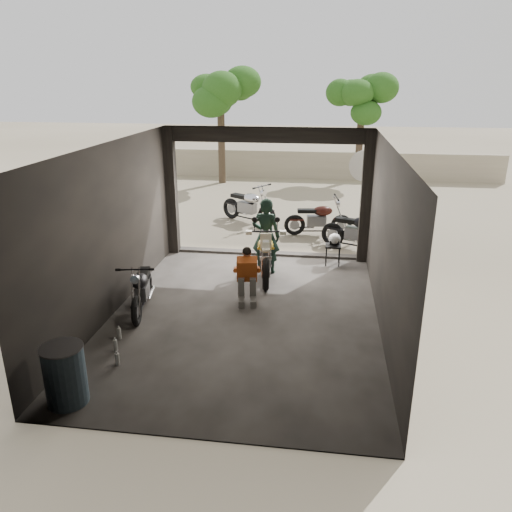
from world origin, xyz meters
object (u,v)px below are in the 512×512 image
(outside_bike_a, at_px, (248,203))
(sign_post, at_px, (364,180))
(left_bike, at_px, (141,285))
(helmet, at_px, (335,239))
(rider, at_px, (266,236))
(mechanic, at_px, (247,277))
(stool, at_px, (333,248))
(oil_drum, at_px, (65,376))
(main_bike, at_px, (265,250))
(outside_bike_c, at_px, (359,228))
(outside_bike_b, at_px, (318,216))

(outside_bike_a, xyz_separation_m, sign_post, (3.34, -1.40, 1.07))
(left_bike, height_order, helmet, left_bike)
(rider, xyz_separation_m, sign_post, (2.30, 2.73, 0.81))
(mechanic, xyz_separation_m, stool, (1.72, 2.35, -0.10))
(oil_drum, bearing_deg, outside_bike_a, 83.43)
(main_bike, relative_size, mechanic, 1.81)
(outside_bike_c, xyz_separation_m, stool, (-0.66, -1.18, -0.17))
(main_bike, distance_m, outside_bike_b, 3.57)
(sign_post, bearing_deg, outside_bike_c, -121.03)
(rider, bearing_deg, main_bike, 99.26)
(main_bike, distance_m, outside_bike_c, 3.07)
(left_bike, distance_m, outside_bike_b, 6.33)
(rider, relative_size, helmet, 5.84)
(mechanic, bearing_deg, outside_bike_c, 47.18)
(outside_bike_c, xyz_separation_m, oil_drum, (-4.32, -7.18, -0.17))
(left_bike, xyz_separation_m, rider, (2.13, 2.32, 0.36))
(outside_bike_c, distance_m, rider, 2.91)
(outside_bike_b, bearing_deg, main_bike, 154.01)
(main_bike, bearing_deg, sign_post, 45.52)
(oil_drum, bearing_deg, rider, 68.09)
(stool, distance_m, sign_post, 2.50)
(main_bike, distance_m, outside_bike_a, 4.54)
(main_bike, height_order, left_bike, main_bike)
(left_bike, relative_size, oil_drum, 1.77)
(rider, bearing_deg, sign_post, -125.99)
(main_bike, xyz_separation_m, oil_drum, (-2.15, -5.01, -0.21))
(outside_bike_c, distance_m, mechanic, 4.26)
(left_bike, xyz_separation_m, mechanic, (1.95, 0.67, 0.01))
(main_bike, xyz_separation_m, rider, (-0.03, 0.28, 0.24))
(mechanic, height_order, oil_drum, mechanic)
(outside_bike_a, relative_size, mechanic, 1.72)
(outside_bike_c, relative_size, rider, 1.02)
(outside_bike_b, height_order, outside_bike_c, outside_bike_c)
(outside_bike_a, relative_size, oil_drum, 2.11)
(outside_bike_b, xyz_separation_m, rider, (-1.13, -3.11, 0.32))
(mechanic, bearing_deg, sign_post, 51.60)
(rider, bearing_deg, helmet, -150.39)
(rider, bearing_deg, outside_bike_b, -105.87)
(outside_bike_a, distance_m, outside_bike_c, 3.94)
(helmet, distance_m, oil_drum, 7.08)
(oil_drum, bearing_deg, sign_post, 61.11)
(outside_bike_c, bearing_deg, outside_bike_b, 65.08)
(main_bike, distance_m, rider, 0.37)
(outside_bike_a, xyz_separation_m, outside_bike_b, (2.17, -1.02, -0.06))
(outside_bike_b, distance_m, rider, 3.32)
(left_bike, distance_m, mechanic, 2.06)
(outside_bike_c, distance_m, stool, 1.36)
(sign_post, bearing_deg, outside_bike_a, 133.02)
(stool, bearing_deg, helmet, 54.00)
(main_bike, distance_m, stool, 1.82)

